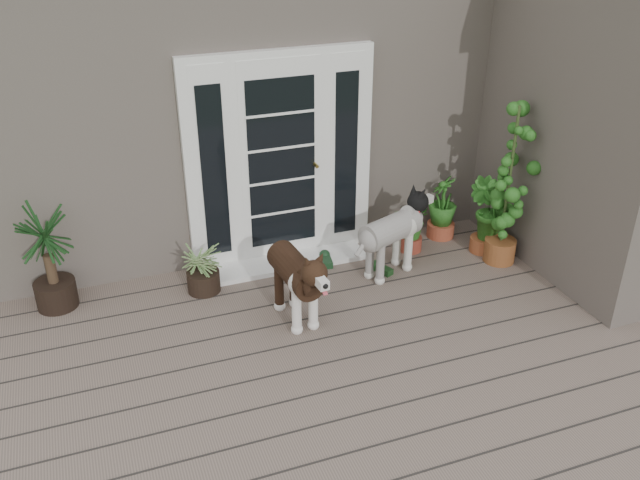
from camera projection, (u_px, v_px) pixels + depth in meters
name	position (u px, v px, depth m)	size (l,w,h in m)	color
deck	(390.00, 381.00, 5.51)	(6.20, 4.60, 0.12)	#6B5B4C
house_main	(245.00, 73.00, 8.33)	(7.40, 4.00, 3.10)	#665E54
house_wing	(619.00, 123.00, 6.62)	(1.60, 2.40, 3.10)	#665E54
door_unit	(280.00, 160.00, 6.74)	(1.90, 0.14, 2.15)	white
door_step	(289.00, 261.00, 7.06)	(1.60, 0.40, 0.05)	white
brindle_dog	(296.00, 284.00, 6.02)	(0.38, 0.89, 0.74)	#331E12
white_dog	(390.00, 241.00, 6.74)	(0.37, 0.87, 0.72)	beige
spider_plant	(202.00, 265.00, 6.48)	(0.53, 0.53, 0.56)	#7B8E57
yucca	(49.00, 258.00, 6.14)	(0.71, 0.71, 1.03)	#113414
herb_a	(411.00, 230.00, 7.22)	(0.38, 0.38, 0.49)	#195117
herb_b	(485.00, 226.00, 7.18)	(0.40, 0.40, 0.60)	#234C15
herb_c	(442.00, 213.00, 7.49)	(0.36, 0.36, 0.56)	#16501A
sapling	(509.00, 185.00, 6.73)	(0.51, 0.51, 1.72)	#174F16
clog_left	(382.00, 268.00, 6.91)	(0.13, 0.27, 0.08)	#153515
clog_right	(326.00, 260.00, 7.06)	(0.14, 0.29, 0.09)	#143219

